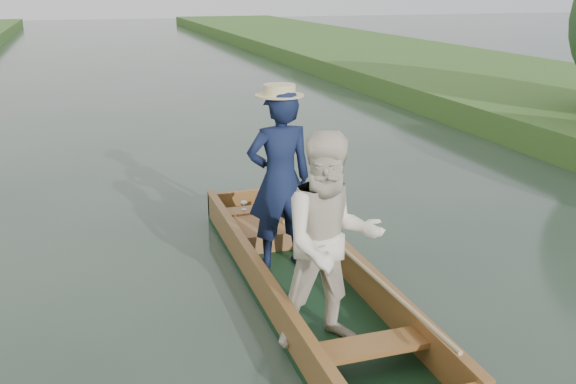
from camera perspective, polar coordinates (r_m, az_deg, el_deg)
name	(u,v)px	position (r m, az deg, el deg)	size (l,w,h in m)	color
ground	(305,294)	(6.88, 1.55, -9.03)	(120.00, 120.00, 0.00)	#283D30
trees_far	(70,21)	(11.63, -18.80, 14.17)	(21.82, 13.69, 4.61)	#47331E
punt	(305,235)	(6.34, 1.53, -3.81)	(1.21, 5.00, 2.11)	black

